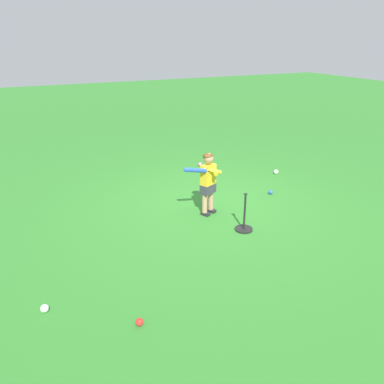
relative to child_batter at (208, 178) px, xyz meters
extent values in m
plane|color=#2D7528|center=(0.35, -0.26, -0.65)|extent=(40.00, 40.00, 0.00)
cube|color=#232328|center=(0.03, -0.10, -0.63)|extent=(0.17, 0.14, 0.05)
cylinder|color=tan|center=(0.04, -0.09, -0.44)|extent=(0.09, 0.09, 0.34)
cube|color=#232328|center=(-0.04, 0.06, -0.63)|extent=(0.17, 0.14, 0.05)
cylinder|color=tan|center=(-0.03, 0.07, -0.44)|extent=(0.09, 0.09, 0.34)
cube|color=#383842|center=(0.01, -0.01, -0.19)|extent=(0.25, 0.31, 0.16)
cube|color=yellow|center=(0.01, -0.01, 0.06)|extent=(0.24, 0.29, 0.34)
sphere|color=tan|center=(0.01, -0.01, 0.34)|extent=(0.17, 0.17, 0.17)
ellipsoid|color=#563819|center=(0.02, -0.01, 0.37)|extent=(0.23, 0.23, 0.11)
sphere|color=blue|center=(-0.12, -0.07, 0.15)|extent=(0.04, 0.04, 0.04)
cylinder|color=black|center=(-0.10, 0.02, 0.16)|extent=(0.05, 0.14, 0.05)
cylinder|color=blue|center=(-0.06, 0.25, 0.20)|extent=(0.13, 0.35, 0.11)
sphere|color=blue|center=(-0.02, 0.42, 0.22)|extent=(0.07, 0.07, 0.07)
cylinder|color=yellow|center=(-0.07, -0.09, 0.16)|extent=(0.31, 0.16, 0.14)
cylinder|color=yellow|center=(-0.10, -0.02, 0.16)|extent=(0.17, 0.31, 0.14)
sphere|color=red|center=(-2.14, 1.94, -0.61)|extent=(0.09, 0.09, 0.09)
sphere|color=pink|center=(2.37, -1.06, -0.61)|extent=(0.09, 0.09, 0.09)
sphere|color=blue|center=(0.24, -1.51, -0.61)|extent=(0.08, 0.08, 0.08)
sphere|color=white|center=(-1.48, 2.83, -0.60)|extent=(0.09, 0.09, 0.09)
sphere|color=white|center=(1.15, -2.33, -0.60)|extent=(0.10, 0.10, 0.10)
cylinder|color=black|center=(-0.79, -0.24, -0.64)|extent=(0.28, 0.28, 0.03)
cylinder|color=black|center=(-0.79, -0.24, -0.35)|extent=(0.03, 0.03, 0.55)
cone|color=black|center=(-0.79, -0.24, -0.05)|extent=(0.07, 0.07, 0.04)
camera|label=1|loc=(-5.33, 2.86, 2.22)|focal=36.15mm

